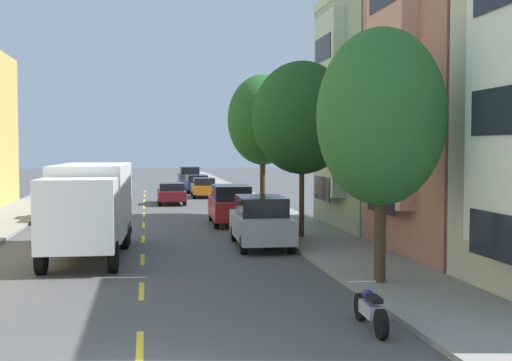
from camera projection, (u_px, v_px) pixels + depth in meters
The scene contains 18 objects.
ground_plane at pixel (144, 210), 40.13m from camera, with size 160.00×160.00×0.00m, color #4C4C4F.
sidewalk_left at pixel (16, 214), 36.99m from camera, with size 3.20×120.00×0.14m, color gray.
sidewalk_right at pixel (265, 210), 39.32m from camera, with size 3.20×120.00×0.14m, color gray.
lane_centerline_dashes at pixel (144, 219), 34.71m from camera, with size 0.14×47.20×0.01m.
townhouse_third_sage at pixel (436, 115), 31.10m from camera, with size 10.71×7.49×11.06m.
street_tree_nearest at pixel (381, 117), 17.76m from camera, with size 3.49×3.49×6.88m.
street_tree_second at pixel (302, 118), 26.76m from camera, with size 4.06×4.06×7.15m.
street_tree_third at pixel (263, 120), 35.76m from camera, with size 3.80×3.80×7.60m.
delivery_box_truck at pixel (90, 203), 23.05m from camera, with size 2.69×8.03×3.19m.
parked_hatchback_orange at pixel (204, 188), 49.90m from camera, with size 1.80×4.02×1.50m.
parked_sedan_teal at pixel (89, 186), 51.41m from camera, with size 1.83×4.51×1.43m.
parked_suv_red at pixel (231, 204), 32.53m from camera, with size 2.06×4.84×1.93m.
parked_hatchback_forest at pixel (55, 206), 34.06m from camera, with size 1.84×4.04×1.50m.
parked_suv_silver at pixel (261, 221), 25.21m from camera, with size 2.08×4.85×1.93m.
parked_suv_charcoal at pixel (189, 177), 63.16m from camera, with size 1.97×4.81×1.93m.
parked_wagon_navy at pixel (196, 183), 55.26m from camera, with size 1.92×4.74×1.50m.
moving_burgundy_sedan at pixel (171, 193), 44.19m from camera, with size 1.80×4.50×1.43m.
parked_motorcycle at pixel (370, 310), 13.80m from camera, with size 0.62×2.05×0.90m.
Camera 1 is at (0.15, -10.56, 3.81)m, focal length 46.36 mm.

